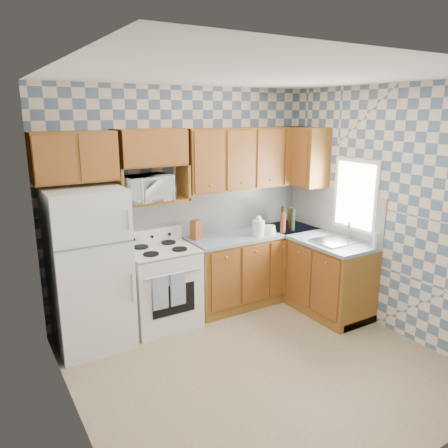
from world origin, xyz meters
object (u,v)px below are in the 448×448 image
Objects in this scene: microwave at (146,188)px; refrigerator at (89,269)px; electric_kettle at (258,228)px; stove_body at (162,288)px.

refrigerator is at bearing -175.59° from microwave.
refrigerator is 8.51× the size of electric_kettle.
microwave is at bearing 125.94° from stove_body.
refrigerator is 0.89m from stove_body.
stove_body is at bearing 173.51° from electric_kettle.
electric_kettle is (1.33, -0.26, -0.57)m from microwave.
microwave reaches higher than electric_kettle.
stove_body is 1.38m from electric_kettle.
microwave reaches higher than refrigerator.
stove_body is 1.15m from microwave.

